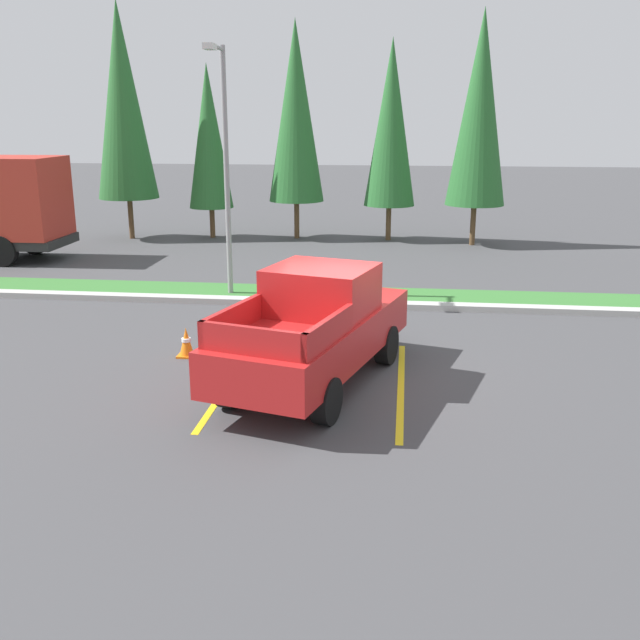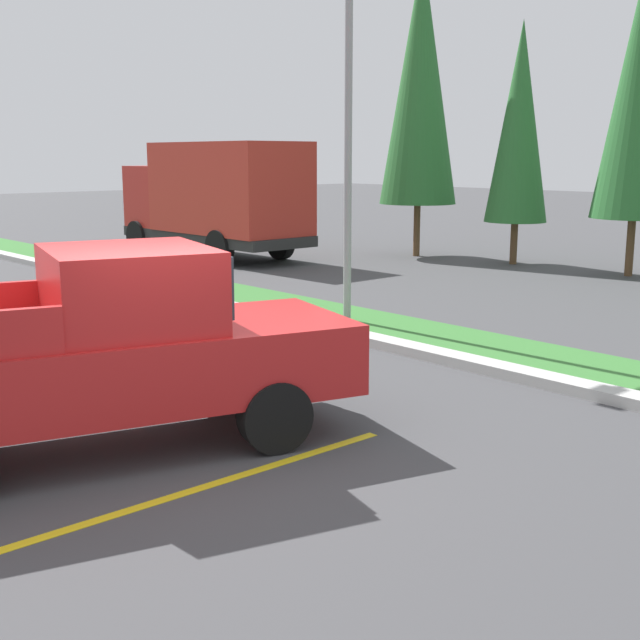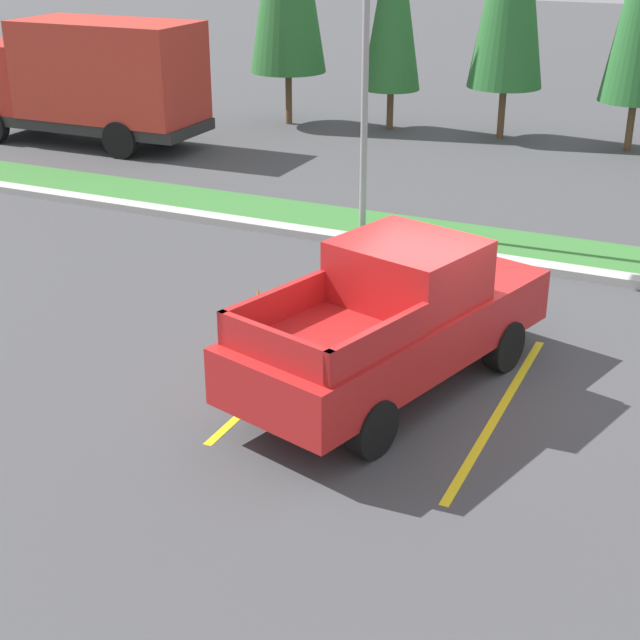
{
  "view_description": "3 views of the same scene",
  "coord_description": "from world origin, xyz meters",
  "px_view_note": "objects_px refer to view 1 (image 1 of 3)",
  "views": [
    {
      "loc": [
        1.03,
        -12.68,
        4.66
      ],
      "look_at": [
        -0.56,
        0.64,
        0.86
      ],
      "focal_mm": 40.47,
      "sensor_mm": 36.0,
      "label": 1
    },
    {
      "loc": [
        7.13,
        -4.34,
        3.02
      ],
      "look_at": [
        0.14,
        1.89,
        1.15
      ],
      "focal_mm": 46.35,
      "sensor_mm": 36.0,
      "label": 2
    },
    {
      "loc": [
        3.51,
        -11.53,
        6.18
      ],
      "look_at": [
        -1.48,
        -0.8,
        0.98
      ],
      "focal_mm": 52.77,
      "sensor_mm": 36.0,
      "label": 3
    }
  ],
  "objects_px": {
    "street_light": "(224,155)",
    "cypress_tree_left_inner": "(209,137)",
    "cypress_tree_leftmost": "(123,101)",
    "pickup_truck_main": "(316,328)",
    "cypress_tree_rightmost": "(480,109)",
    "traffic_cone": "(186,343)",
    "cypress_tree_center": "(296,112)",
    "cypress_tree_right_inner": "(391,123)"
  },
  "relations": [
    {
      "from": "street_light",
      "to": "cypress_tree_left_inner",
      "type": "height_order",
      "value": "cypress_tree_left_inner"
    },
    {
      "from": "street_light",
      "to": "cypress_tree_leftmost",
      "type": "height_order",
      "value": "cypress_tree_leftmost"
    },
    {
      "from": "cypress_tree_leftmost",
      "to": "pickup_truck_main",
      "type": "bearing_deg",
      "value": -58.58
    },
    {
      "from": "pickup_truck_main",
      "to": "cypress_tree_left_inner",
      "type": "distance_m",
      "value": 17.09
    },
    {
      "from": "cypress_tree_leftmost",
      "to": "cypress_tree_rightmost",
      "type": "relative_size",
      "value": 1.06
    },
    {
      "from": "street_light",
      "to": "cypress_tree_left_inner",
      "type": "distance_m",
      "value": 9.95
    },
    {
      "from": "cypress_tree_rightmost",
      "to": "traffic_cone",
      "type": "xyz_separation_m",
      "value": [
        -6.8,
        -14.0,
        -4.63
      ]
    },
    {
      "from": "cypress_tree_leftmost",
      "to": "cypress_tree_center",
      "type": "relative_size",
      "value": 1.08
    },
    {
      "from": "pickup_truck_main",
      "to": "cypress_tree_left_inner",
      "type": "height_order",
      "value": "cypress_tree_left_inner"
    },
    {
      "from": "cypress_tree_leftmost",
      "to": "cypress_tree_rightmost",
      "type": "height_order",
      "value": "cypress_tree_leftmost"
    },
    {
      "from": "street_light",
      "to": "cypress_tree_right_inner",
      "type": "relative_size",
      "value": 0.85
    },
    {
      "from": "pickup_truck_main",
      "to": "cypress_tree_center",
      "type": "distance_m",
      "value": 16.6
    },
    {
      "from": "cypress_tree_rightmost",
      "to": "street_light",
      "type": "bearing_deg",
      "value": -128.68
    },
    {
      "from": "cypress_tree_right_inner",
      "to": "cypress_tree_rightmost",
      "type": "distance_m",
      "value": 3.3
    },
    {
      "from": "cypress_tree_center",
      "to": "cypress_tree_rightmost",
      "type": "xyz_separation_m",
      "value": [
        6.78,
        -0.77,
        0.1
      ]
    },
    {
      "from": "pickup_truck_main",
      "to": "cypress_tree_right_inner",
      "type": "distance_m",
      "value": 16.31
    },
    {
      "from": "cypress_tree_left_inner",
      "to": "traffic_cone",
      "type": "height_order",
      "value": "cypress_tree_left_inner"
    },
    {
      "from": "pickup_truck_main",
      "to": "traffic_cone",
      "type": "relative_size",
      "value": 9.23
    },
    {
      "from": "cypress_tree_left_inner",
      "to": "cypress_tree_right_inner",
      "type": "relative_size",
      "value": 0.89
    },
    {
      "from": "pickup_truck_main",
      "to": "cypress_tree_center",
      "type": "xyz_separation_m",
      "value": [
        -2.74,
        15.93,
        3.78
      ]
    },
    {
      "from": "cypress_tree_left_inner",
      "to": "cypress_tree_leftmost",
      "type": "bearing_deg",
      "value": -169.04
    },
    {
      "from": "cypress_tree_left_inner",
      "to": "cypress_tree_right_inner",
      "type": "height_order",
      "value": "cypress_tree_right_inner"
    },
    {
      "from": "cypress_tree_rightmost",
      "to": "traffic_cone",
      "type": "distance_m",
      "value": 16.23
    },
    {
      "from": "cypress_tree_right_inner",
      "to": "pickup_truck_main",
      "type": "bearing_deg",
      "value": -93.12
    },
    {
      "from": "cypress_tree_leftmost",
      "to": "cypress_tree_left_inner",
      "type": "bearing_deg",
      "value": 10.96
    },
    {
      "from": "cypress_tree_right_inner",
      "to": "cypress_tree_leftmost",
      "type": "bearing_deg",
      "value": -175.27
    },
    {
      "from": "pickup_truck_main",
      "to": "street_light",
      "type": "bearing_deg",
      "value": 116.72
    },
    {
      "from": "cypress_tree_left_inner",
      "to": "cypress_tree_rightmost",
      "type": "relative_size",
      "value": 0.79
    },
    {
      "from": "street_light",
      "to": "cypress_tree_rightmost",
      "type": "distance_m",
      "value": 11.52
    },
    {
      "from": "cypress_tree_right_inner",
      "to": "traffic_cone",
      "type": "relative_size",
      "value": 12.48
    },
    {
      "from": "pickup_truck_main",
      "to": "cypress_tree_rightmost",
      "type": "distance_m",
      "value": 16.16
    },
    {
      "from": "pickup_truck_main",
      "to": "cypress_tree_center",
      "type": "height_order",
      "value": "cypress_tree_center"
    },
    {
      "from": "cypress_tree_rightmost",
      "to": "pickup_truck_main",
      "type": "bearing_deg",
      "value": -104.9
    },
    {
      "from": "pickup_truck_main",
      "to": "cypress_tree_leftmost",
      "type": "xyz_separation_m",
      "value": [
        -9.22,
        15.1,
        4.17
      ]
    },
    {
      "from": "traffic_cone",
      "to": "cypress_tree_center",
      "type": "bearing_deg",
      "value": 89.9
    },
    {
      "from": "cypress_tree_rightmost",
      "to": "cypress_tree_right_inner",
      "type": "bearing_deg",
      "value": 166.21
    },
    {
      "from": "cypress_tree_leftmost",
      "to": "cypress_tree_rightmost",
      "type": "xyz_separation_m",
      "value": [
        13.26,
        0.06,
        -0.29
      ]
    },
    {
      "from": "street_light",
      "to": "cypress_tree_right_inner",
      "type": "xyz_separation_m",
      "value": [
        3.99,
        9.72,
        0.68
      ]
    },
    {
      "from": "street_light",
      "to": "cypress_tree_right_inner",
      "type": "bearing_deg",
      "value": 67.67
    },
    {
      "from": "cypress_tree_leftmost",
      "to": "traffic_cone",
      "type": "bearing_deg",
      "value": -65.15
    },
    {
      "from": "cypress_tree_rightmost",
      "to": "cypress_tree_center",
      "type": "bearing_deg",
      "value": 173.48
    },
    {
      "from": "cypress_tree_center",
      "to": "cypress_tree_rightmost",
      "type": "bearing_deg",
      "value": -6.52
    }
  ]
}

